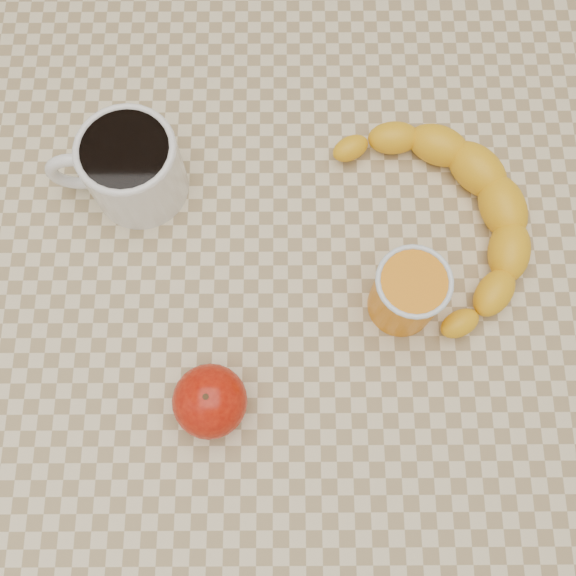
{
  "coord_description": "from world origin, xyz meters",
  "views": [
    {
      "loc": [
        -0.0,
        -0.2,
        1.43
      ],
      "look_at": [
        0.0,
        0.0,
        0.77
      ],
      "focal_mm": 40.0,
      "sensor_mm": 36.0,
      "label": 1
    }
  ],
  "objects_px": {
    "coffee_mug": "(130,167)",
    "banana": "(444,217)",
    "orange_juice_glass": "(407,293)",
    "apple": "(210,401)",
    "table": "(288,313)"
  },
  "relations": [
    {
      "from": "coffee_mug",
      "to": "banana",
      "type": "bearing_deg",
      "value": -8.36
    },
    {
      "from": "apple",
      "to": "table",
      "type": "bearing_deg",
      "value": 57.29
    },
    {
      "from": "coffee_mug",
      "to": "banana",
      "type": "distance_m",
      "value": 0.35
    },
    {
      "from": "banana",
      "to": "coffee_mug",
      "type": "bearing_deg",
      "value": 154.11
    },
    {
      "from": "orange_juice_glass",
      "to": "banana",
      "type": "distance_m",
      "value": 0.11
    },
    {
      "from": "coffee_mug",
      "to": "apple",
      "type": "relative_size",
      "value": 1.77
    },
    {
      "from": "table",
      "to": "apple",
      "type": "distance_m",
      "value": 0.19
    },
    {
      "from": "coffee_mug",
      "to": "orange_juice_glass",
      "type": "bearing_deg",
      "value": -26.11
    },
    {
      "from": "orange_juice_glass",
      "to": "apple",
      "type": "relative_size",
      "value": 1.03
    },
    {
      "from": "coffee_mug",
      "to": "banana",
      "type": "relative_size",
      "value": 0.42
    },
    {
      "from": "coffee_mug",
      "to": "apple",
      "type": "xyz_separation_m",
      "value": [
        0.09,
        -0.25,
        -0.02
      ]
    },
    {
      "from": "table",
      "to": "apple",
      "type": "relative_size",
      "value": 9.28
    },
    {
      "from": "coffee_mug",
      "to": "orange_juice_glass",
      "type": "xyz_separation_m",
      "value": [
        0.29,
        -0.14,
        -0.0
      ]
    },
    {
      "from": "table",
      "to": "banana",
      "type": "xyz_separation_m",
      "value": [
        0.17,
        0.08,
        0.11
      ]
    },
    {
      "from": "orange_juice_glass",
      "to": "apple",
      "type": "height_order",
      "value": "orange_juice_glass"
    }
  ]
}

